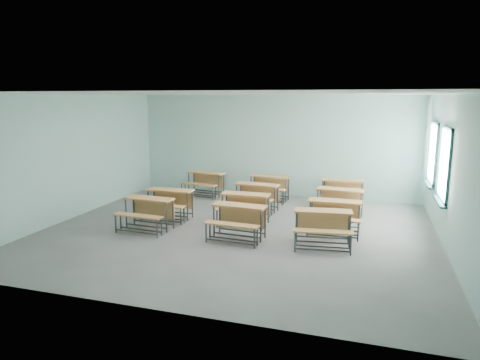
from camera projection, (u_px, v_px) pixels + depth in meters
The scene contains 12 objects.
room at pixel (241, 165), 9.82m from camera, with size 9.04×8.04×3.24m.
desk_unit_r0c0 at pixel (147, 209), 10.16m from camera, with size 1.26×0.89×0.76m.
desk_unit_r0c1 at pixel (238, 217), 9.49m from camera, with size 1.26×0.89×0.76m.
desk_unit_r0c2 at pixel (323, 223), 9.02m from camera, with size 1.31×0.96×0.76m.
desk_unit_r1c0 at pixel (168, 199), 11.10m from camera, with size 1.23×0.83×0.76m.
desk_unit_r1c1 at pixel (244, 204), 10.61m from camera, with size 1.23×0.84×0.76m.
desk_unit_r1c2 at pixel (335, 212), 9.90m from camera, with size 1.22×0.82×0.76m.
desk_unit_r2c1 at pixel (256, 193), 11.83m from camera, with size 1.28×0.91×0.76m.
desk_unit_r2c2 at pixel (339, 199), 11.16m from camera, with size 1.29×0.93×0.76m.
desk_unit_r3c0 at pixel (204, 180), 13.74m from camera, with size 1.31×0.97×0.76m.
desk_unit_r3c1 at pixel (269, 184), 13.07m from camera, with size 1.25×0.87×0.76m.
desk_unit_r3c2 at pixel (342, 189), 12.42m from camera, with size 1.24×0.86×0.76m.
Camera 1 is at (2.94, -9.25, 3.10)m, focal length 32.00 mm.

